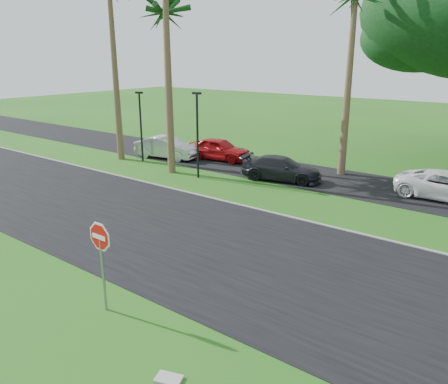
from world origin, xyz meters
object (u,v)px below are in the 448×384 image
car_silver (167,148)px  car_red (219,149)px  stop_sign_near (101,249)px  car_dark (281,169)px  car_minivan (448,186)px

car_silver → car_red: size_ratio=1.04×
car_silver → stop_sign_near: bearing=-152.0°
stop_sign_near → car_dark: stop_sign_near is taller
car_silver → car_dark: bearing=-101.3°
car_silver → car_minivan: size_ratio=0.93×
stop_sign_near → car_red: 17.67m
car_dark → car_minivan: (7.88, 1.74, 0.01)m
car_dark → car_silver: bearing=76.6°
car_red → car_dark: size_ratio=0.95×
stop_sign_near → car_dark: (-2.61, 13.85, -1.15)m
car_silver → car_dark: 8.59m
stop_sign_near → car_minivan: stop_sign_near is taller
car_silver → car_minivan: 16.55m
car_red → car_dark: (5.59, -1.76, -0.07)m
stop_sign_near → car_dark: bearing=100.7°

